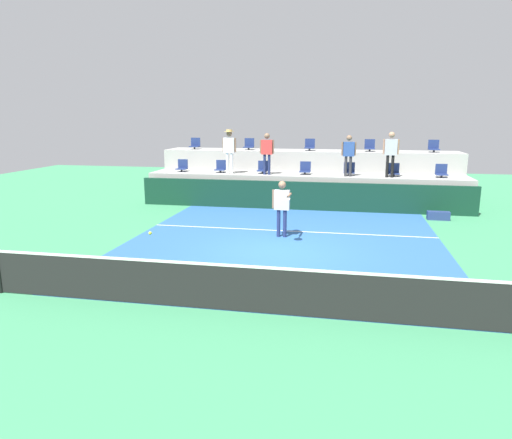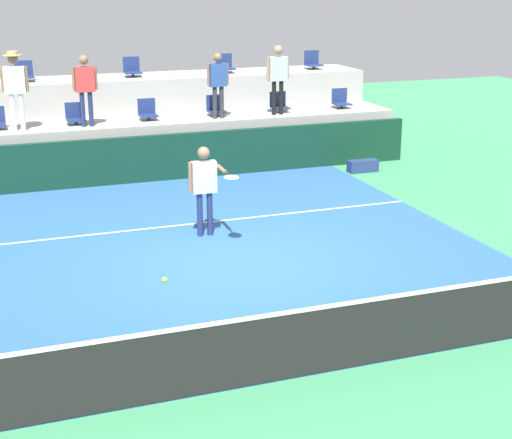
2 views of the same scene
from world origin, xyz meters
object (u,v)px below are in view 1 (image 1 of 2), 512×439
(stadium_chair_upper_right, at_px, (370,146))
(spectator_leaning_on_rail, at_px, (391,150))
(stadium_chair_lower_far_right, at_px, (441,172))
(tennis_player, at_px, (282,203))
(stadium_chair_lower_mid_right, at_px, (349,170))
(stadium_chair_upper_far_right, at_px, (434,147))
(stadium_chair_lower_center, at_px, (305,169))
(stadium_chair_upper_left, at_px, (249,145))
(spectator_with_hat, at_px, (229,146))
(tennis_ball, at_px, (150,233))
(stadium_chair_lower_right, at_px, (394,171))
(stadium_chair_lower_left, at_px, (221,167))
(stadium_chair_lower_far_left, at_px, (182,166))
(stadium_chair_upper_far_left, at_px, (195,144))
(stadium_chair_upper_center, at_px, (310,146))
(stadium_chair_lower_mid_left, at_px, (263,168))
(spectator_in_white, at_px, (349,152))
(equipment_bag, at_px, (438,216))
(spectator_in_grey, at_px, (267,150))

(stadium_chair_upper_right, relative_size, spectator_leaning_on_rail, 0.30)
(stadium_chair_lower_far_right, distance_m, tennis_player, 7.87)
(stadium_chair_lower_mid_right, height_order, stadium_chair_upper_far_right, stadium_chair_upper_far_right)
(stadium_chair_upper_right, xyz_separation_m, tennis_player, (-2.80, -7.42, -1.27))
(stadium_chair_lower_center, distance_m, stadium_chair_lower_far_right, 5.31)
(stadium_chair_upper_left, relative_size, spectator_with_hat, 0.29)
(tennis_ball, bearing_deg, stadium_chair_upper_far_right, 59.22)
(tennis_player, height_order, tennis_ball, tennis_player)
(stadium_chair_lower_right, distance_m, spectator_with_hat, 6.70)
(tennis_ball, bearing_deg, stadium_chair_lower_left, 97.74)
(stadium_chair_lower_far_left, relative_size, stadium_chair_lower_mid_right, 1.00)
(stadium_chair_lower_far_left, xyz_separation_m, spectator_leaning_on_rail, (8.64, -0.38, 0.85))
(stadium_chair_upper_far_left, relative_size, stadium_chair_upper_right, 1.00)
(stadium_chair_upper_center, bearing_deg, tennis_player, -91.52)
(stadium_chair_lower_far_right, relative_size, stadium_chair_upper_right, 1.00)
(stadium_chair_lower_center, bearing_deg, stadium_chair_upper_center, 89.40)
(stadium_chair_lower_mid_left, xyz_separation_m, spectator_in_white, (3.49, -0.38, 0.75))
(tennis_player, relative_size, equipment_bag, 2.25)
(stadium_chair_lower_center, bearing_deg, equipment_bag, -23.60)
(stadium_chair_upper_far_left, height_order, stadium_chair_upper_far_right, same)
(stadium_chair_upper_center, height_order, tennis_player, stadium_chair_upper_center)
(stadium_chair_lower_mid_right, bearing_deg, stadium_chair_upper_right, 64.93)
(spectator_leaning_on_rail, bearing_deg, stadium_chair_lower_mid_left, 175.69)
(stadium_chair_lower_far_right, xyz_separation_m, spectator_with_hat, (-8.42, -0.38, 0.91))
(stadium_chair_lower_far_right, relative_size, tennis_ball, 7.65)
(stadium_chair_lower_center, xyz_separation_m, spectator_in_grey, (-1.54, -0.38, 0.79))
(stadium_chair_upper_right, bearing_deg, stadium_chair_lower_left, -163.85)
(stadium_chair_lower_left, height_order, stadium_chair_lower_center, same)
(stadium_chair_lower_right, height_order, spectator_in_white, spectator_in_white)
(spectator_leaning_on_rail, relative_size, equipment_bag, 2.31)
(stadium_chair_lower_center, bearing_deg, stadium_chair_lower_left, 180.00)
(spectator_with_hat, bearing_deg, tennis_player, -60.75)
(stadium_chair_lower_mid_left, bearing_deg, spectator_with_hat, -164.05)
(spectator_in_grey, relative_size, tennis_ball, 24.60)
(stadium_chair_upper_far_left, distance_m, spectator_in_grey, 4.37)
(spectator_with_hat, bearing_deg, tennis_ball, -84.64)
(stadium_chair_upper_right, distance_m, equipment_bag, 5.06)
(stadium_chair_lower_mid_left, distance_m, spectator_in_grey, 0.91)
(stadium_chair_upper_left, xyz_separation_m, spectator_in_white, (4.47, -2.18, -0.10))
(stadium_chair_upper_far_right, relative_size, spectator_leaning_on_rail, 0.30)
(stadium_chair_upper_left, distance_m, equipment_bag, 8.89)
(spectator_leaning_on_rail, height_order, tennis_ball, spectator_leaning_on_rail)
(stadium_chair_lower_mid_left, distance_m, stadium_chair_lower_mid_right, 3.54)
(stadium_chair_upper_far_left, relative_size, spectator_in_white, 0.32)
(stadium_chair_lower_mid_right, relative_size, stadium_chair_lower_right, 1.00)
(stadium_chair_upper_right, distance_m, spectator_with_hat, 6.13)
(stadium_chair_upper_far_left, xyz_separation_m, spectator_in_grey, (3.78, -2.18, -0.06))
(stadium_chair_lower_center, bearing_deg, stadium_chair_lower_mid_right, 0.00)
(stadium_chair_lower_mid_right, bearing_deg, spectator_in_grey, -173.39)
(stadium_chair_lower_far_left, height_order, stadium_chair_lower_center, same)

